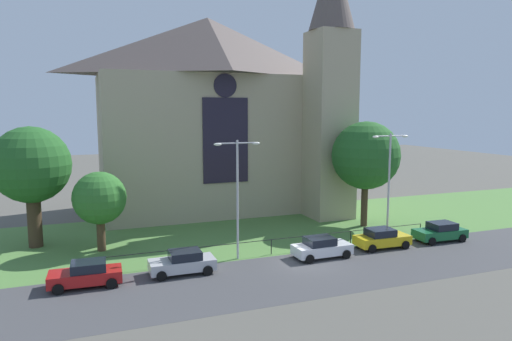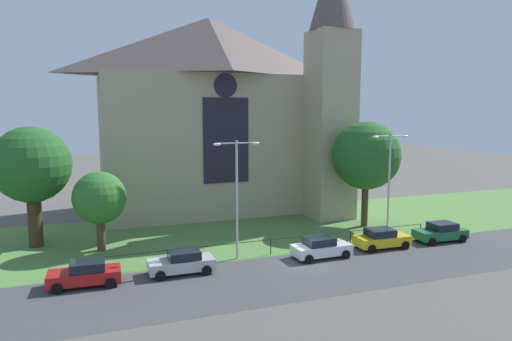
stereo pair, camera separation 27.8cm
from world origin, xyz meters
name	(u,v)px [view 2 (the right image)]	position (x,y,z in m)	size (l,w,h in m)	color
ground	(254,228)	(0.00, 10.00, 0.00)	(160.00, 160.00, 0.00)	#56544C
road_asphalt	(317,272)	(0.00, -2.00, 0.00)	(120.00, 8.00, 0.01)	#424244
grass_verge	(262,234)	(0.00, 8.00, 0.00)	(120.00, 20.00, 0.01)	#517F3D
church_building	(218,113)	(-0.70, 19.17, 10.27)	(23.20, 16.20, 26.00)	tan
iron_railing	(271,242)	(-1.47, 2.50, 0.96)	(27.11, 0.07, 1.13)	black
tree_left_far	(32,166)	(-17.83, 10.75, 6.32)	(5.84, 5.84, 9.34)	#423021
tree_right_near	(366,156)	(9.73, 7.31, 6.46)	(6.13, 6.13, 9.56)	#423021
tree_left_near	(99,198)	(-13.11, 7.86, 4.00)	(3.93, 3.93, 6.01)	#4C3823
streetlamp_near	(237,184)	(-4.10, 2.40, 5.36)	(3.37, 0.26, 8.46)	#B2B2B7
streetlamp_far	(389,174)	(8.64, 2.40, 5.50)	(3.37, 0.26, 8.72)	#B2B2B7
parked_car_red	(85,274)	(-14.26, 0.69, 0.74)	(4.28, 2.18, 1.51)	#B21919
parked_car_silver	(182,262)	(-8.39, 0.79, 0.74)	(4.22, 2.05, 1.51)	#B7B7BC
parked_car_white	(321,247)	(1.61, 0.54, 0.74)	(4.22, 2.06, 1.51)	silver
parked_car_yellow	(382,238)	(7.11, 1.00, 0.74)	(4.25, 2.12, 1.51)	gold
parked_car_green	(441,232)	(12.73, 0.93, 0.74)	(4.27, 2.17, 1.51)	#196033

